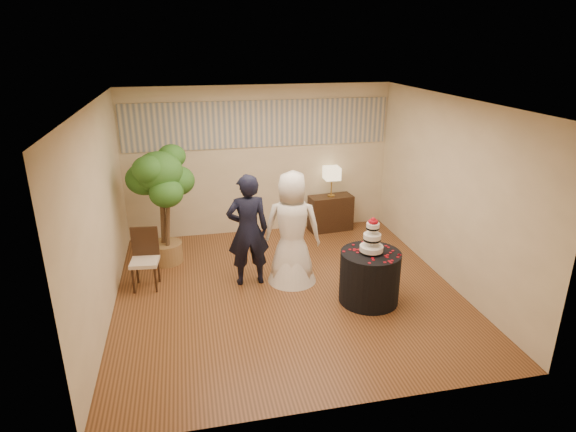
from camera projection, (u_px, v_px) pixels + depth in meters
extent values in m
cube|color=brown|center=(287.00, 291.00, 7.25)|extent=(5.00, 5.00, 0.00)
cube|color=white|center=(287.00, 101.00, 6.27)|extent=(5.00, 5.00, 0.00)
cube|color=beige|center=(259.00, 161.00, 9.05)|extent=(5.00, 0.06, 2.80)
cube|color=beige|center=(343.00, 287.00, 4.47)|extent=(5.00, 0.06, 2.80)
cube|color=beige|center=(100.00, 216.00, 6.27)|extent=(0.06, 5.00, 2.80)
cube|color=beige|center=(449.00, 192.00, 7.26)|extent=(0.06, 5.00, 2.80)
cube|color=#A8A69A|center=(259.00, 124.00, 8.79)|extent=(4.90, 0.02, 0.85)
imported|color=black|center=(248.00, 230.00, 7.20)|extent=(0.65, 0.44, 1.75)
imported|color=white|center=(292.00, 228.00, 7.26)|extent=(1.02, 0.95, 1.76)
cylinder|color=black|center=(370.00, 277.00, 6.85)|extent=(0.93, 0.93, 0.76)
cube|color=black|center=(330.00, 213.00, 9.45)|extent=(0.87, 0.46, 0.70)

